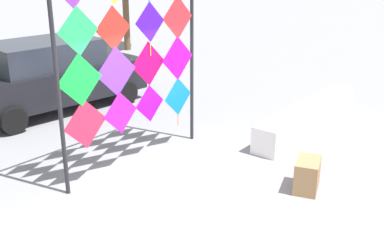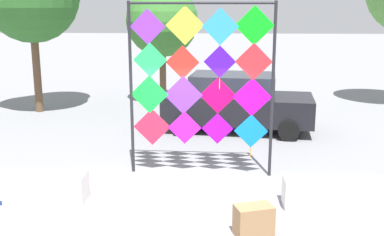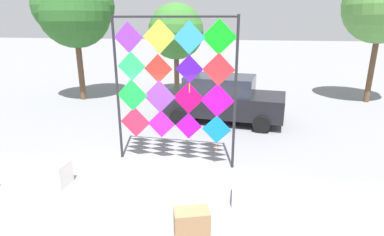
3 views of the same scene
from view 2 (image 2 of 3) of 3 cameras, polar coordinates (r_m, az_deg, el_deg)
ground at (r=9.76m, az=-0.89°, el=-9.52°), size 120.00×120.00×0.00m
kite_display_rack at (r=10.46m, az=1.10°, el=5.12°), size 3.26×0.17×3.93m
parked_car at (r=14.68m, az=5.46°, el=1.96°), size 4.76×2.60×1.77m
cardboard_box_large at (r=8.18m, az=7.52°, el=-12.30°), size 0.72×0.56×0.54m
tree_palm_like at (r=18.83m, az=-3.55°, el=11.70°), size 2.83×2.83×4.68m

